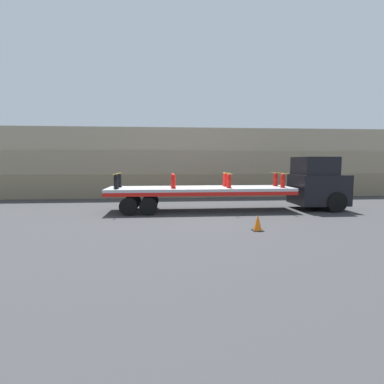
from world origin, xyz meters
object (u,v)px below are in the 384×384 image
(fire_hydrant_red_far_3, at_px, (276,180))
(fire_hydrant_black_near_0, at_px, (116,182))
(truck_cab, at_px, (319,184))
(fire_hydrant_black_far_0, at_px, (119,180))
(fire_hydrant_red_near_3, at_px, (283,181))
(fire_hydrant_red_near_2, at_px, (229,181))
(fire_hydrant_red_far_2, at_px, (225,180))
(traffic_cone, at_px, (258,223))
(flatbed_trailer, at_px, (189,192))
(fire_hydrant_red_far_1, at_px, (173,180))
(fire_hydrant_red_near_1, at_px, (173,181))

(fire_hydrant_red_far_3, bearing_deg, fire_hydrant_black_near_0, -173.08)
(truck_cab, xyz_separation_m, fire_hydrant_black_far_0, (-11.55, 0.56, 0.21))
(fire_hydrant_red_near_3, bearing_deg, fire_hydrant_red_near_2, 180.00)
(fire_hydrant_red_near_2, bearing_deg, fire_hydrant_red_far_2, 90.00)
(fire_hydrant_red_far_2, bearing_deg, fire_hydrant_red_near_2, -90.00)
(fire_hydrant_red_near_3, bearing_deg, traffic_cone, -121.80)
(flatbed_trailer, relative_size, fire_hydrant_red_far_1, 13.18)
(fire_hydrant_black_far_0, height_order, fire_hydrant_red_near_3, same)
(fire_hydrant_red_far_2, xyz_separation_m, traffic_cone, (0.24, -5.64, -1.39))
(flatbed_trailer, height_order, fire_hydrant_black_far_0, fire_hydrant_black_far_0)
(fire_hydrant_red_near_1, relative_size, fire_hydrant_red_far_2, 1.00)
(fire_hydrant_red_near_1, bearing_deg, fire_hydrant_red_near_2, 0.00)
(flatbed_trailer, distance_m, fire_hydrant_red_far_3, 5.29)
(truck_cab, relative_size, fire_hydrant_red_near_3, 3.89)
(truck_cab, relative_size, fire_hydrant_red_far_3, 3.89)
(truck_cab, xyz_separation_m, traffic_cone, (-5.22, -5.09, -1.18))
(fire_hydrant_red_near_3, bearing_deg, fire_hydrant_red_near_1, 180.00)
(fire_hydrant_red_far_3, distance_m, traffic_cone, 6.46)
(fire_hydrant_red_near_1, xyz_separation_m, traffic_cone, (3.28, -4.53, -1.39))
(flatbed_trailer, relative_size, fire_hydrant_red_far_2, 13.18)
(fire_hydrant_red_near_1, bearing_deg, traffic_cone, -54.10)
(fire_hydrant_black_far_0, height_order, traffic_cone, fire_hydrant_black_far_0)
(fire_hydrant_black_far_0, distance_m, fire_hydrant_red_near_3, 9.21)
(flatbed_trailer, distance_m, fire_hydrant_red_far_1, 1.21)
(fire_hydrant_red_near_3, distance_m, traffic_cone, 5.51)
(fire_hydrant_red_far_1, bearing_deg, fire_hydrant_red_near_1, -90.00)
(fire_hydrant_red_far_1, distance_m, fire_hydrant_red_near_2, 3.24)
(fire_hydrant_red_far_1, relative_size, fire_hydrant_red_near_2, 1.00)
(truck_cab, xyz_separation_m, fire_hydrant_black_near_0, (-11.55, -0.56, 0.21))
(flatbed_trailer, xyz_separation_m, fire_hydrant_black_far_0, (-3.92, 0.56, 0.62))
(fire_hydrant_black_far_0, distance_m, fire_hydrant_red_near_1, 3.24)
(fire_hydrant_red_far_1, relative_size, fire_hydrant_red_near_3, 1.00)
(fire_hydrant_red_near_1, bearing_deg, fire_hydrant_red_near_3, 0.00)
(fire_hydrant_red_near_1, distance_m, fire_hydrant_red_far_3, 6.19)
(fire_hydrant_black_near_0, xyz_separation_m, fire_hydrant_red_near_1, (3.05, 0.00, 0.00))
(fire_hydrant_black_near_0, bearing_deg, fire_hydrant_red_far_2, 10.32)
(fire_hydrant_red_far_1, distance_m, fire_hydrant_red_far_2, 3.05)
(fire_hydrant_red_near_2, bearing_deg, flatbed_trailer, 165.67)
(fire_hydrant_black_near_0, xyz_separation_m, fire_hydrant_red_near_3, (9.14, 0.00, 0.00))
(fire_hydrant_red_far_1, height_order, fire_hydrant_red_near_3, same)
(fire_hydrant_red_far_1, height_order, traffic_cone, fire_hydrant_red_far_1)
(fire_hydrant_red_near_3, bearing_deg, fire_hydrant_red_far_3, 90.00)
(fire_hydrant_red_far_2, distance_m, fire_hydrant_red_far_3, 3.05)
(fire_hydrant_black_near_0, bearing_deg, fire_hydrant_red_near_1, 0.00)
(fire_hydrant_red_near_1, relative_size, fire_hydrant_red_far_3, 1.00)
(fire_hydrant_red_near_2, xyz_separation_m, fire_hydrant_red_far_2, (0.00, 1.11, 0.00))
(fire_hydrant_black_near_0, relative_size, traffic_cone, 1.18)
(flatbed_trailer, xyz_separation_m, fire_hydrant_black_near_0, (-3.92, -0.56, 0.62))
(fire_hydrant_black_near_0, distance_m, fire_hydrant_red_far_2, 6.19)
(flatbed_trailer, bearing_deg, fire_hydrant_red_near_1, -147.59)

